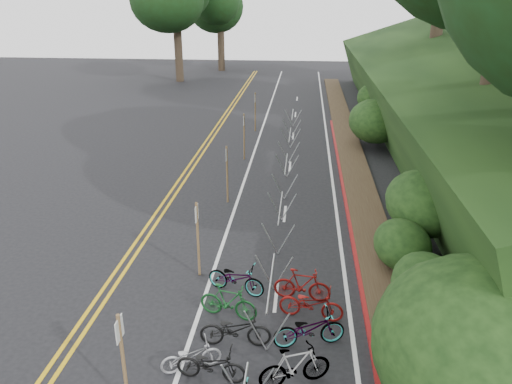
% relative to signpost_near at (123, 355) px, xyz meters
% --- Properties ---
extents(road_markings, '(7.47, 80.00, 0.01)m').
position_rel_signpost_near_xyz_m(road_markings, '(0.47, 10.60, -1.35)').
color(road_markings, gold).
rests_on(road_markings, ground).
extents(red_curb, '(0.25, 28.00, 0.10)m').
position_rel_signpost_near_xyz_m(red_curb, '(5.54, 12.50, -1.31)').
color(red_curb, maroon).
rests_on(red_curb, ground).
extents(embankment, '(14.30, 48.14, 9.11)m').
position_rel_signpost_near_xyz_m(embankment, '(12.80, 19.54, 1.21)').
color(embankment, black).
rests_on(embankment, ground).
extents(bike_racks_rest, '(1.14, 23.00, 1.17)m').
position_rel_signpost_near_xyz_m(bike_racks_rest, '(2.84, 13.50, -0.50)').
color(bike_racks_rest, '#9A9CA0').
rests_on(bike_racks_rest, ground).
extents(signpost_near, '(0.08, 0.40, 2.36)m').
position_rel_signpost_near_xyz_m(signpost_near, '(0.00, 0.00, 0.00)').
color(signpost_near, brown).
rests_on(signpost_near, ground).
extents(signposts_rest, '(0.08, 18.40, 2.50)m').
position_rel_signpost_near_xyz_m(signposts_rest, '(0.44, 14.50, 0.07)').
color(signposts_rest, brown).
rests_on(signposts_rest, ground).
extents(bike_front, '(1.05, 1.54, 0.77)m').
position_rel_signpost_near_xyz_m(bike_front, '(1.12, 1.26, -0.97)').
color(bike_front, '#9E9EA3').
rests_on(bike_front, ground).
extents(bike_valet, '(3.41, 9.03, 1.03)m').
position_rel_signpost_near_xyz_m(bike_valet, '(2.85, 1.01, -0.88)').
color(bike_valet, slate).
rests_on(bike_valet, ground).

